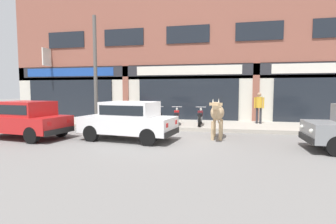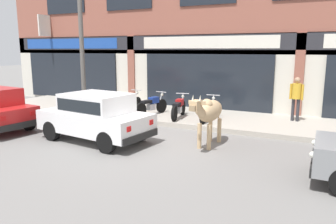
% 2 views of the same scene
% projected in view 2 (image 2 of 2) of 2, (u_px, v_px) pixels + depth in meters
% --- Properties ---
extents(ground_plane, '(90.00, 90.00, 0.00)m').
position_uv_depth(ground_plane, '(141.00, 143.00, 9.74)').
color(ground_plane, slate).
extents(sidewalk, '(19.00, 3.44, 0.17)m').
position_uv_depth(sidewalk, '(191.00, 117.00, 13.19)').
color(sidewalk, '#A8A093').
rests_on(sidewalk, ground).
extents(shop_building, '(23.00, 1.40, 8.50)m').
position_uv_depth(shop_building, '(209.00, 19.00, 14.19)').
color(shop_building, '#8E5142').
rests_on(shop_building, ground).
extents(cow, '(0.56, 2.15, 1.61)m').
position_uv_depth(cow, '(209.00, 112.00, 9.29)').
color(cow, tan).
rests_on(cow, ground).
extents(car_2, '(3.75, 2.04, 1.46)m').
position_uv_depth(car_2, '(96.00, 115.00, 9.87)').
color(car_2, black).
rests_on(car_2, ground).
extents(motorcycle_0, '(0.52, 1.81, 0.88)m').
position_uv_depth(motorcycle_0, '(128.00, 103.00, 13.63)').
color(motorcycle_0, black).
rests_on(motorcycle_0, sidewalk).
extents(motorcycle_1, '(0.67, 1.79, 0.88)m').
position_uv_depth(motorcycle_1, '(152.00, 105.00, 13.06)').
color(motorcycle_1, black).
rests_on(motorcycle_1, sidewalk).
extents(motorcycle_2, '(0.56, 1.80, 0.88)m').
position_uv_depth(motorcycle_2, '(179.00, 108.00, 12.48)').
color(motorcycle_2, black).
rests_on(motorcycle_2, sidewalk).
extents(motorcycle_3, '(0.52, 1.81, 0.88)m').
position_uv_depth(motorcycle_3, '(208.00, 110.00, 12.05)').
color(motorcycle_3, black).
rests_on(motorcycle_3, sidewalk).
extents(pedestrian, '(0.49, 0.32, 1.60)m').
position_uv_depth(pedestrian, '(296.00, 94.00, 11.80)').
color(pedestrian, '#2D2D33').
rests_on(pedestrian, sidewalk).
extents(utility_pole, '(0.18, 0.18, 5.40)m').
position_uv_depth(utility_pole, '(82.00, 46.00, 13.22)').
color(utility_pole, '#595651').
rests_on(utility_pole, sidewalk).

